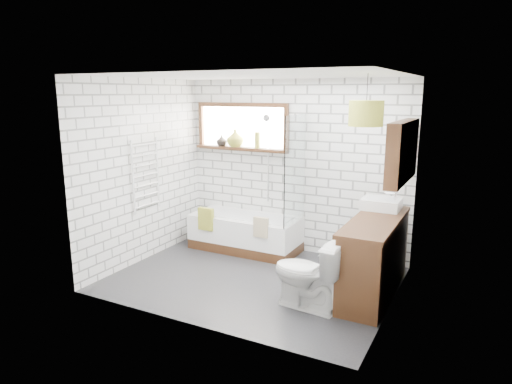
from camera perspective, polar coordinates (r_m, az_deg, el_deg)
The scene contains 22 objects.
floor at distance 5.87m, azimuth -0.43°, elevation -10.88°, with size 3.40×2.60×0.01m, color #232326.
ceiling at distance 5.40m, azimuth -0.48°, elevation 14.41°, with size 3.40×2.60×0.01m, color white.
wall_back at distance 6.66m, azimuth 4.81°, elevation 3.15°, with size 3.40×0.01×2.50m, color white.
wall_front at distance 4.42m, azimuth -8.40°, elevation -1.69°, with size 3.40×0.01×2.50m, color white.
wall_left at distance 6.46m, azimuth -13.96°, elevation 2.53°, with size 0.01×2.60×2.50m, color white.
wall_right at distance 4.96m, azimuth 17.26°, elevation -0.58°, with size 0.01×2.60×2.50m, color white.
window at distance 6.93m, azimuth -1.82°, elevation 8.12°, with size 1.52×0.16×0.68m, color black.
towel_radiator at distance 6.44m, azimuth -13.63°, elevation 2.07°, with size 0.06×0.52×1.00m, color white.
mirror_cabinet at distance 5.49m, azimuth 17.80°, elevation 4.84°, with size 0.16×1.20×0.70m, color black.
shower_riser at distance 6.77m, azimuth 1.54°, elevation 4.19°, with size 0.02×0.02×1.30m, color silver.
bathtub at distance 6.84m, azimuth -1.33°, elevation -5.11°, with size 1.61×0.71×0.52m, color white.
shower_screen at distance 6.27m, azimuth 4.92°, elevation 2.75°, with size 0.02×0.72×1.50m, color white.
towel_green at distance 6.71m, azimuth -6.27°, elevation -3.38°, with size 0.24×0.07×0.33m, color olive.
towel_beige at distance 6.27m, azimuth 0.62°, elevation -4.43°, with size 0.22×0.05×0.28m, color tan.
vanity at distance 5.49m, azimuth 14.58°, elevation -7.86°, with size 0.51×1.58×0.90m, color black.
basin at distance 5.82m, azimuth 15.40°, elevation -1.42°, with size 0.45×0.40×0.13m, color white.
tap at distance 5.78m, azimuth 16.99°, elevation -0.90°, with size 0.03×0.03×0.17m, color silver.
toilet at distance 5.04m, azimuth 6.48°, elevation -10.07°, with size 0.78×0.44×0.79m, color white.
vase_olive at distance 6.97m, azimuth -2.62°, elevation 6.59°, with size 0.25×0.25×0.27m, color olive.
vase_dark at distance 7.10m, azimuth -4.33°, elevation 6.29°, with size 0.16×0.16×0.17m, color black.
bottle at distance 6.79m, azimuth 0.15°, elevation 6.32°, with size 0.08×0.08×0.24m, color olive.
pendant at distance 4.89m, azimuth 13.59°, elevation 9.53°, with size 0.36×0.36×0.26m, color olive.
Camera 1 is at (2.52, -4.77, 2.31)m, focal length 32.00 mm.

